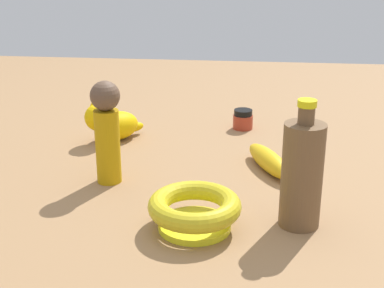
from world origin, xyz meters
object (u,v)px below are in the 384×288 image
(nail_polish_jar, at_px, (243,119))
(banana, at_px, (269,161))
(bottle_tall, at_px, (302,174))
(person_figure_adult, at_px, (107,129))
(cat_figurine, at_px, (111,123))
(bowl, at_px, (195,209))

(nail_polish_jar, relative_size, banana, 0.28)
(nail_polish_jar, height_order, bottle_tall, bottle_tall)
(nail_polish_jar, bearing_deg, person_figure_adult, -125.59)
(person_figure_adult, height_order, cat_figurine, person_figure_adult)
(person_figure_adult, distance_m, bowl, 0.24)
(person_figure_adult, xyz_separation_m, bottle_tall, (0.33, -0.13, -0.01))
(person_figure_adult, distance_m, banana, 0.31)
(banana, height_order, bowl, bowl)
(bottle_tall, bearing_deg, nail_polish_jar, 101.95)
(nail_polish_jar, relative_size, cat_figurine, 0.38)
(nail_polish_jar, height_order, banana, nail_polish_jar)
(nail_polish_jar, bearing_deg, cat_figurine, -158.10)
(person_figure_adult, xyz_separation_m, banana, (0.29, 0.08, -0.08))
(person_figure_adult, bearing_deg, bottle_tall, -21.14)
(nail_polish_jar, xyz_separation_m, banana, (0.05, -0.24, -0.00))
(banana, xyz_separation_m, bowl, (-0.12, -0.24, 0.01))
(banana, bearing_deg, nail_polish_jar, -11.25)
(nail_polish_jar, relative_size, person_figure_adult, 0.25)
(person_figure_adult, height_order, bowl, person_figure_adult)
(person_figure_adult, height_order, banana, person_figure_adult)
(nail_polish_jar, xyz_separation_m, cat_figurine, (-0.28, -0.11, 0.02))
(person_figure_adult, bearing_deg, nail_polish_jar, 54.41)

